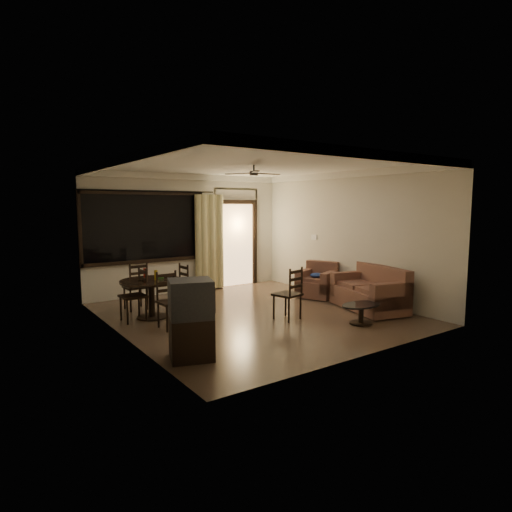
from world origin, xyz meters
TOP-DOWN VIEW (x-y plane):
  - ground at (0.00, 0.00)m, footprint 5.50×5.50m
  - room_shell at (0.59, 1.77)m, footprint 5.50×6.70m
  - dining_table at (-1.69, 0.86)m, footprint 1.13×1.13m
  - dining_chair_west at (-2.04, 0.83)m, footprint 0.43×0.43m
  - dining_chair_east at (-0.86, 0.88)m, footprint 0.43×0.43m
  - dining_chair_south at (-1.67, 0.00)m, footprint 0.43×0.49m
  - dining_chair_north at (-1.72, 1.64)m, footprint 0.43×0.43m
  - tv_cabinet at (-2.05, -1.49)m, footprint 0.69×0.66m
  - sofa at (2.11, -1.04)m, footprint 1.22×1.74m
  - armchair at (2.08, 0.45)m, footprint 1.00×1.00m
  - coffee_table at (1.14, -1.64)m, footprint 0.81×0.48m
  - side_chair at (0.29, -0.66)m, footprint 0.51×0.51m

SIDE VIEW (x-z plane):
  - ground at x=0.00m, z-range 0.00..0.00m
  - coffee_table at x=1.14m, z-range 0.06..0.41m
  - dining_chair_west at x=-2.04m, z-range -0.19..0.76m
  - dining_chair_east at x=-0.86m, z-range -0.19..0.76m
  - dining_chair_north at x=-1.72m, z-range -0.19..0.76m
  - side_chair at x=0.29m, z-range -0.20..0.77m
  - dining_chair_south at x=-1.67m, z-range -0.17..0.78m
  - armchair at x=2.08m, z-range -0.07..0.70m
  - sofa at x=2.11m, z-range -0.08..0.76m
  - tv_cabinet at x=-2.05m, z-range 0.00..1.08m
  - dining_table at x=-1.69m, z-range 0.09..1.02m
  - room_shell at x=0.59m, z-range -0.92..4.58m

